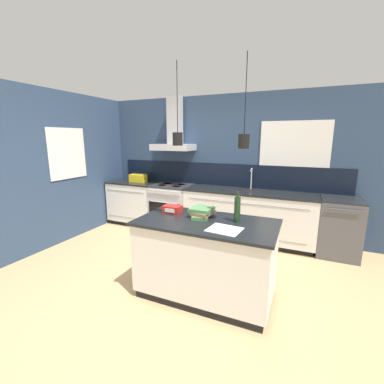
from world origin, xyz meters
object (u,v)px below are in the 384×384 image
(oven_range, at_px, (172,207))
(book_stack, at_px, (202,212))
(bottle_on_island, at_px, (237,209))
(red_supply_box, at_px, (172,209))
(yellow_toolbox, at_px, (138,178))
(dishwasher, at_px, (339,227))

(oven_range, height_order, book_stack, book_stack)
(book_stack, bearing_deg, bottle_on_island, -1.65)
(red_supply_box, bearing_deg, yellow_toolbox, 135.52)
(dishwasher, distance_m, book_stack, 2.41)
(dishwasher, height_order, yellow_toolbox, yellow_toolbox)
(oven_range, bearing_deg, bottle_on_island, -44.63)
(bottle_on_island, bearing_deg, yellow_toolbox, 145.86)
(dishwasher, bearing_deg, red_supply_box, -140.14)
(red_supply_box, xyz_separation_m, yellow_toolbox, (-1.72, 1.69, 0.04))
(oven_range, distance_m, book_stack, 2.22)
(red_supply_box, bearing_deg, dishwasher, 39.86)
(bottle_on_island, height_order, red_supply_box, bottle_on_island)
(oven_range, distance_m, bottle_on_island, 2.52)
(red_supply_box, bearing_deg, book_stack, -3.30)
(dishwasher, xyz_separation_m, book_stack, (-1.62, -1.71, 0.51))
(book_stack, distance_m, red_supply_box, 0.40)
(oven_range, height_order, yellow_toolbox, yellow_toolbox)
(bottle_on_island, relative_size, yellow_toolbox, 1.02)
(yellow_toolbox, bearing_deg, book_stack, -38.88)
(bottle_on_island, bearing_deg, dishwasher, 55.17)
(bottle_on_island, xyz_separation_m, red_supply_box, (-0.82, 0.04, -0.10))
(red_supply_box, distance_m, yellow_toolbox, 2.41)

